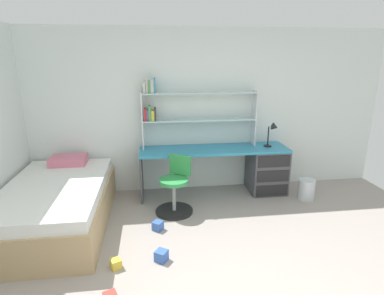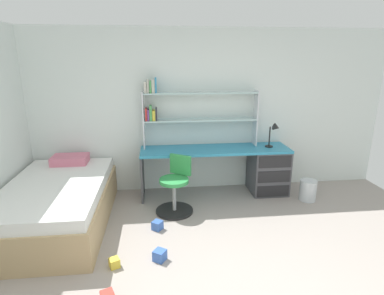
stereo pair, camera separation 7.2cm
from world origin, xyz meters
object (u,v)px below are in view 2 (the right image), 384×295
Objects in this scene: bed_platform at (57,204)px; toy_block_blue_1 at (157,225)px; waste_bin at (308,190)px; desk at (254,167)px; toy_block_blue_5 at (160,255)px; bookshelf_hutch at (187,108)px; desk_lamp at (275,131)px; swivel_chair at (175,191)px; toy_block_yellow_0 at (114,263)px.

toy_block_blue_1 is (1.25, -0.26, -0.23)m from bed_platform.
toy_block_blue_1 is (-2.26, -0.60, -0.10)m from waste_bin.
bed_platform is 18.05× the size of toy_block_blue_1.
desk is 2.22m from toy_block_blue_5.
toy_block_blue_1 is (-0.49, -1.14, -1.29)m from bookshelf_hutch.
desk is 1.40m from bookshelf_hutch.
toy_block_blue_1 is at bearing -113.16° from bookshelf_hutch.
bookshelf_hutch is at bearing 75.23° from toy_block_blue_5.
desk_lamp is at bearing 142.57° from waste_bin.
swivel_chair is at bearing 61.34° from toy_block_blue_1.
swivel_chair reaches higher than toy_block_blue_5.
toy_block_blue_5 is at bearing -138.67° from desk_lamp.
desk reaches higher than toy_block_blue_5.
desk is 19.32× the size of toy_block_blue_5.
bookshelf_hutch is 1.79m from toy_block_blue_1.
waste_bin is at bearing 28.69° from toy_block_blue_5.
bed_platform is 6.45× the size of waste_bin.
desk is 2.60m from toy_block_yellow_0.
desk is at bearing 21.93° from swivel_chair.
toy_block_blue_5 reaches higher than toy_block_yellow_0.
toy_block_blue_5 is (-0.46, -1.76, -1.29)m from bookshelf_hutch.
desk_lamp is 3.27× the size of toy_block_blue_5.
bookshelf_hutch is (-1.03, 0.16, 0.93)m from desk.
desk_lamp is 1.22× the size of waste_bin.
toy_block_yellow_0 is (-0.93, -1.82, -1.30)m from bookshelf_hutch.
desk_lamp is 2.24m from toy_block_blue_1.
waste_bin is at bearing 14.88° from toy_block_blue_1.
desk_lamp is 1.76m from swivel_chair.
toy_block_blue_1 is at bearing 92.11° from toy_block_blue_5.
desk is 1.30× the size of bookshelf_hutch.
bed_platform is at bearing -153.16° from bookshelf_hutch.
desk_lamp is 2.55m from toy_block_blue_5.
swivel_chair reaches higher than waste_bin.
bookshelf_hutch is 2.24× the size of swivel_chair.
waste_bin is 2.34m from toy_block_blue_1.
bed_platform is 20.78× the size of toy_block_yellow_0.
toy_block_yellow_0 is at bearing -172.47° from toy_block_blue_5.
waste_bin is (0.74, -0.38, -0.26)m from desk.
bookshelf_hutch is 17.93× the size of toy_block_yellow_0.
toy_block_blue_5 is at bearing -102.05° from swivel_chair.
desk_lamp reaches higher than waste_bin.
bookshelf_hutch is at bearing 170.98° from desk.
swivel_chair is 2.49× the size of waste_bin.
bookshelf_hutch is 0.86× the size of bed_platform.
toy_block_blue_5 is (1.28, -0.88, -0.23)m from bed_platform.
bed_platform is at bearing 130.75° from toy_block_yellow_0.
desk is 7.21× the size of waste_bin.
desk is at bearing -9.02° from bookshelf_hutch.
bookshelf_hutch is 1.38m from desk_lamp.
swivel_chair is (-0.23, -0.67, -1.04)m from bookshelf_hutch.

